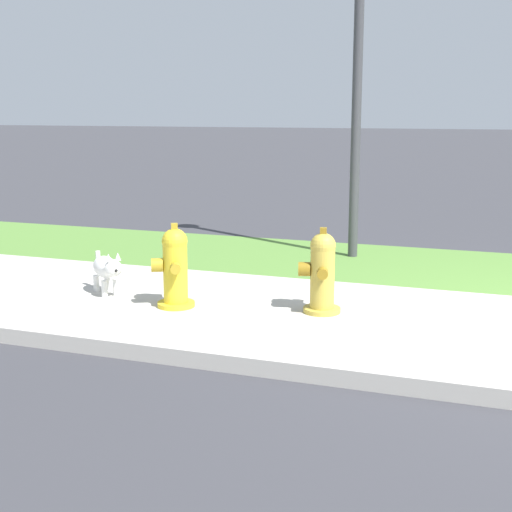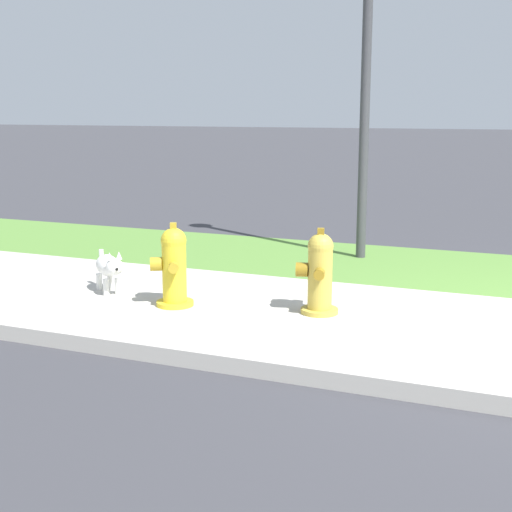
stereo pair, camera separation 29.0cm
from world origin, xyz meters
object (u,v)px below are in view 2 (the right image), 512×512
object	(u,v)px
fire_hydrant_at_driveway	(319,273)
small_white_dog	(109,267)
street_lamp	(368,3)
fire_hydrant_across_street	(174,267)

from	to	relation	value
fire_hydrant_at_driveway	small_white_dog	xyz separation A→B (m)	(-2.02, -0.10, -0.10)
fire_hydrant_at_driveway	street_lamp	world-z (taller)	street_lamp
fire_hydrant_across_street	small_white_dog	world-z (taller)	fire_hydrant_across_street
fire_hydrant_at_driveway	fire_hydrant_across_street	bearing A→B (deg)	87.22
fire_hydrant_at_driveway	street_lamp	distance (m)	3.50
fire_hydrant_at_driveway	fire_hydrant_across_street	xyz separation A→B (m)	(-1.25, -0.25, 0.00)
small_white_dog	street_lamp	xyz separation A→B (m)	(1.77, 2.54, 2.59)
fire_hydrant_across_street	small_white_dog	xyz separation A→B (m)	(-0.78, 0.16, -0.10)
fire_hydrant_across_street	small_white_dog	size ratio (longest dim) A/B	1.59
street_lamp	fire_hydrant_at_driveway	bearing A→B (deg)	-84.16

